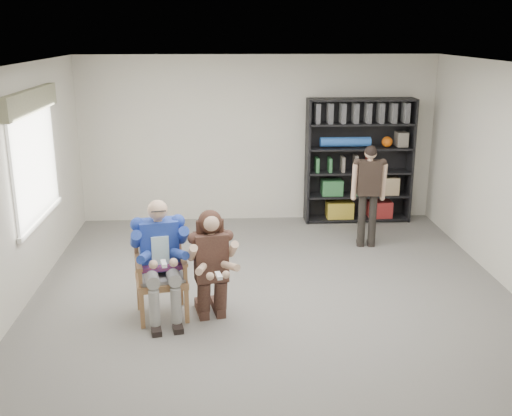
{
  "coord_description": "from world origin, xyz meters",
  "views": [
    {
      "loc": [
        -0.61,
        -6.53,
        3.18
      ],
      "look_at": [
        -0.2,
        0.6,
        1.05
      ],
      "focal_mm": 42.0,
      "sensor_mm": 36.0,
      "label": 1
    }
  ],
  "objects_px": {
    "armchair": "(161,273)",
    "bookshelf": "(359,161)",
    "seated_man": "(160,260)",
    "kneeling_woman": "(212,267)",
    "standing_man": "(368,197)"
  },
  "relations": [
    {
      "from": "kneeling_woman",
      "to": "bookshelf",
      "type": "distance_m",
      "value": 4.36
    },
    {
      "from": "armchair",
      "to": "standing_man",
      "type": "xyz_separation_m",
      "value": [
        2.89,
        2.17,
        0.25
      ]
    },
    {
      "from": "seated_man",
      "to": "bookshelf",
      "type": "relative_size",
      "value": 0.66
    },
    {
      "from": "armchair",
      "to": "bookshelf",
      "type": "height_order",
      "value": "bookshelf"
    },
    {
      "from": "armchair",
      "to": "kneeling_woman",
      "type": "distance_m",
      "value": 0.6
    },
    {
      "from": "kneeling_woman",
      "to": "standing_man",
      "type": "bearing_deg",
      "value": 33.21
    },
    {
      "from": "seated_man",
      "to": "kneeling_woman",
      "type": "relative_size",
      "value": 1.09
    },
    {
      "from": "seated_man",
      "to": "armchair",
      "type": "bearing_deg",
      "value": 78.4
    },
    {
      "from": "seated_man",
      "to": "standing_man",
      "type": "xyz_separation_m",
      "value": [
        2.89,
        2.17,
        0.09
      ]
    },
    {
      "from": "seated_man",
      "to": "standing_man",
      "type": "bearing_deg",
      "value": 25.35
    },
    {
      "from": "seated_man",
      "to": "bookshelf",
      "type": "xyz_separation_m",
      "value": [
        3.02,
        3.47,
        0.35
      ]
    },
    {
      "from": "seated_man",
      "to": "kneeling_woman",
      "type": "bearing_deg",
      "value": -23.29
    },
    {
      "from": "bookshelf",
      "to": "standing_man",
      "type": "bearing_deg",
      "value": -96.01
    },
    {
      "from": "armchair",
      "to": "kneeling_woman",
      "type": "height_order",
      "value": "kneeling_woman"
    },
    {
      "from": "seated_man",
      "to": "bookshelf",
      "type": "height_order",
      "value": "bookshelf"
    }
  ]
}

